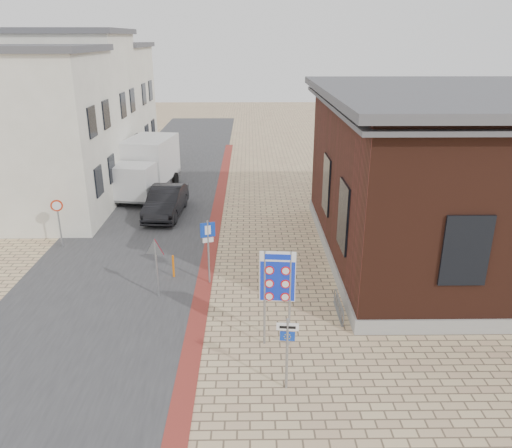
# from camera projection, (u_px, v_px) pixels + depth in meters

# --- Properties ---
(ground) EXTENTS (120.00, 120.00, 0.00)m
(ground) POSITION_uv_depth(u_px,v_px,m) (260.00, 354.00, 14.48)
(ground) COLOR tan
(ground) RESTS_ON ground
(road_strip) EXTENTS (7.00, 60.00, 0.02)m
(road_strip) POSITION_uv_depth(u_px,v_px,m) (158.00, 198.00, 28.45)
(road_strip) COLOR #38383A
(road_strip) RESTS_ON ground
(curb_strip) EXTENTS (0.60, 40.00, 0.02)m
(curb_strip) POSITION_uv_depth(u_px,v_px,m) (214.00, 229.00, 23.81)
(curb_strip) COLOR maroon
(curb_strip) RESTS_ON ground
(brick_building) EXTENTS (13.00, 13.00, 6.80)m
(brick_building) POSITION_uv_depth(u_px,v_px,m) (481.00, 174.00, 19.92)
(brick_building) COLOR gray
(brick_building) RESTS_ON ground
(townhouse_near) EXTENTS (7.40, 6.40, 8.30)m
(townhouse_near) POSITION_uv_depth(u_px,v_px,m) (28.00, 135.00, 24.12)
(townhouse_near) COLOR beige
(townhouse_near) RESTS_ON ground
(townhouse_mid) EXTENTS (7.40, 6.40, 9.10)m
(townhouse_mid) POSITION_uv_depth(u_px,v_px,m) (69.00, 110.00, 29.59)
(townhouse_mid) COLOR beige
(townhouse_mid) RESTS_ON ground
(townhouse_far) EXTENTS (7.40, 6.40, 8.30)m
(townhouse_far) POSITION_uv_depth(u_px,v_px,m) (98.00, 104.00, 35.35)
(townhouse_far) COLOR beige
(townhouse_far) RESTS_ON ground
(bike_rack) EXTENTS (0.08, 1.80, 0.60)m
(bike_rack) POSITION_uv_depth(u_px,v_px,m) (339.00, 307.00, 16.48)
(bike_rack) COLOR slate
(bike_rack) RESTS_ON ground
(sedan) EXTENTS (1.85, 4.59, 1.48)m
(sedan) POSITION_uv_depth(u_px,v_px,m) (166.00, 202.00, 25.51)
(sedan) COLOR black
(sedan) RESTS_ON ground
(box_truck) EXTENTS (3.26, 6.23, 3.10)m
(box_truck) POSITION_uv_depth(u_px,v_px,m) (146.00, 166.00, 28.92)
(box_truck) COLOR slate
(box_truck) RESTS_ON ground
(border_sign) EXTENTS (1.03, 0.14, 3.02)m
(border_sign) POSITION_uv_depth(u_px,v_px,m) (278.00, 279.00, 14.19)
(border_sign) COLOR gray
(border_sign) RESTS_ON ground
(essen_sign) EXTENTS (0.56, 0.09, 2.07)m
(essen_sign) POSITION_uv_depth(u_px,v_px,m) (287.00, 344.00, 12.61)
(essen_sign) COLOR gray
(essen_sign) RESTS_ON ground
(parking_sign) EXTENTS (0.53, 0.21, 2.47)m
(parking_sign) POSITION_uv_depth(u_px,v_px,m) (208.00, 241.00, 18.08)
(parking_sign) COLOR gray
(parking_sign) RESTS_ON ground
(yield_sign) EXTENTS (0.75, 0.26, 2.15)m
(yield_sign) POSITION_uv_depth(u_px,v_px,m) (155.00, 254.00, 17.14)
(yield_sign) COLOR gray
(yield_sign) RESTS_ON ground
(speed_sign) EXTENTS (0.50, 0.17, 2.17)m
(speed_sign) POSITION_uv_depth(u_px,v_px,m) (58.00, 216.00, 21.36)
(speed_sign) COLOR gray
(speed_sign) RESTS_ON ground
(bollard) EXTENTS (0.09, 0.09, 0.90)m
(bollard) POSITION_uv_depth(u_px,v_px,m) (173.00, 266.00, 18.96)
(bollard) COLOR orange
(bollard) RESTS_ON ground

